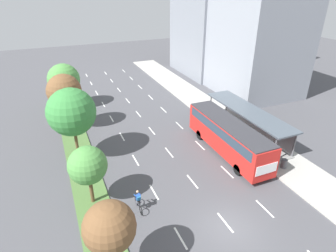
{
  "coord_description": "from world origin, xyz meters",
  "views": [
    {
      "loc": [
        -9.51,
        -11.44,
        15.18
      ],
      "look_at": [
        1.26,
        13.81,
        1.2
      ],
      "focal_mm": 30.25,
      "sensor_mm": 36.0,
      "label": 1
    }
  ],
  "objects_px": {
    "median_tree_fifth": "(64,80)",
    "trash_bin": "(284,164)",
    "bus": "(228,134)",
    "median_tree_third": "(71,112)",
    "bus_shelter": "(249,119)",
    "median_tree_nearest": "(109,227)",
    "median_tree_fourth": "(64,91)",
    "cyclist": "(138,201)",
    "median_tree_second": "(88,165)"
  },
  "relations": [
    {
      "from": "cyclist",
      "to": "median_tree_fourth",
      "type": "bearing_deg",
      "value": 101.86
    },
    {
      "from": "median_tree_third",
      "to": "trash_bin",
      "type": "distance_m",
      "value": 19.62
    },
    {
      "from": "cyclist",
      "to": "median_tree_second",
      "type": "height_order",
      "value": "median_tree_second"
    },
    {
      "from": "median_tree_third",
      "to": "median_tree_fifth",
      "type": "height_order",
      "value": "median_tree_third"
    },
    {
      "from": "median_tree_nearest",
      "to": "median_tree_fourth",
      "type": "relative_size",
      "value": 0.81
    },
    {
      "from": "median_tree_fourth",
      "to": "median_tree_third",
      "type": "bearing_deg",
      "value": -89.37
    },
    {
      "from": "median_tree_nearest",
      "to": "trash_bin",
      "type": "height_order",
      "value": "median_tree_nearest"
    },
    {
      "from": "bus_shelter",
      "to": "median_tree_second",
      "type": "bearing_deg",
      "value": -166.27
    },
    {
      "from": "cyclist",
      "to": "median_tree_third",
      "type": "xyz_separation_m",
      "value": [
        -3.19,
        8.82,
        4.12
      ]
    },
    {
      "from": "bus_shelter",
      "to": "median_tree_fifth",
      "type": "height_order",
      "value": "median_tree_fifth"
    },
    {
      "from": "median_tree_fifth",
      "to": "bus_shelter",
      "type": "bearing_deg",
      "value": -41.89
    },
    {
      "from": "median_tree_fifth",
      "to": "bus",
      "type": "bearing_deg",
      "value": -53.55
    },
    {
      "from": "median_tree_third",
      "to": "bus",
      "type": "bearing_deg",
      "value": -18.65
    },
    {
      "from": "bus",
      "to": "trash_bin",
      "type": "distance_m",
      "value": 5.67
    },
    {
      "from": "bus",
      "to": "median_tree_fourth",
      "type": "relative_size",
      "value": 1.76
    },
    {
      "from": "median_tree_second",
      "to": "median_tree_third",
      "type": "height_order",
      "value": "median_tree_third"
    },
    {
      "from": "bus_shelter",
      "to": "cyclist",
      "type": "height_order",
      "value": "bus_shelter"
    },
    {
      "from": "median_tree_fifth",
      "to": "trash_bin",
      "type": "relative_size",
      "value": 6.9
    },
    {
      "from": "bus_shelter",
      "to": "median_tree_second",
      "type": "height_order",
      "value": "median_tree_second"
    },
    {
      "from": "bus_shelter",
      "to": "median_tree_nearest",
      "type": "relative_size",
      "value": 2.37
    },
    {
      "from": "bus_shelter",
      "to": "bus",
      "type": "height_order",
      "value": "bus"
    },
    {
      "from": "trash_bin",
      "to": "median_tree_fifth",
      "type": "bearing_deg",
      "value": 126.32
    },
    {
      "from": "bus",
      "to": "median_tree_third",
      "type": "bearing_deg",
      "value": 161.35
    },
    {
      "from": "bus",
      "to": "trash_bin",
      "type": "relative_size",
      "value": 13.28
    },
    {
      "from": "median_tree_second",
      "to": "median_tree_fourth",
      "type": "xyz_separation_m",
      "value": [
        -0.25,
        13.41,
        1.21
      ]
    },
    {
      "from": "median_tree_third",
      "to": "trash_bin",
      "type": "bearing_deg",
      "value": -28.22
    },
    {
      "from": "median_tree_fifth",
      "to": "trash_bin",
      "type": "distance_m",
      "value": 28.08
    },
    {
      "from": "bus",
      "to": "median_tree_third",
      "type": "height_order",
      "value": "median_tree_third"
    },
    {
      "from": "bus",
      "to": "cyclist",
      "type": "bearing_deg",
      "value": -158.1
    },
    {
      "from": "median_tree_second",
      "to": "trash_bin",
      "type": "distance_m",
      "value": 17.09
    },
    {
      "from": "cyclist",
      "to": "median_tree_nearest",
      "type": "xyz_separation_m",
      "value": [
        -2.89,
        -4.59,
        3.05
      ]
    },
    {
      "from": "median_tree_fifth",
      "to": "median_tree_fourth",
      "type": "bearing_deg",
      "value": -93.63
    },
    {
      "from": "median_tree_nearest",
      "to": "median_tree_third",
      "type": "bearing_deg",
      "value": 91.27
    },
    {
      "from": "median_tree_second",
      "to": "median_tree_fourth",
      "type": "distance_m",
      "value": 13.47
    },
    {
      "from": "bus_shelter",
      "to": "median_tree_fifth",
      "type": "bearing_deg",
      "value": 138.11
    },
    {
      "from": "cyclist",
      "to": "median_tree_third",
      "type": "relative_size",
      "value": 0.26
    },
    {
      "from": "median_tree_nearest",
      "to": "median_tree_fourth",
      "type": "bearing_deg",
      "value": 91.06
    },
    {
      "from": "bus_shelter",
      "to": "median_tree_fourth",
      "type": "bearing_deg",
      "value": 153.27
    },
    {
      "from": "bus_shelter",
      "to": "cyclist",
      "type": "relative_size",
      "value": 6.72
    },
    {
      "from": "bus_shelter",
      "to": "cyclist",
      "type": "distance_m",
      "value": 16.14
    },
    {
      "from": "cyclist",
      "to": "trash_bin",
      "type": "bearing_deg",
      "value": -0.94
    },
    {
      "from": "bus_shelter",
      "to": "bus",
      "type": "distance_m",
      "value": 4.84
    },
    {
      "from": "median_tree_second",
      "to": "median_tree_fourth",
      "type": "bearing_deg",
      "value": 91.08
    },
    {
      "from": "bus_shelter",
      "to": "median_tree_fifth",
      "type": "distance_m",
      "value": 23.72
    },
    {
      "from": "median_tree_nearest",
      "to": "median_tree_second",
      "type": "xyz_separation_m",
      "value": [
        -0.12,
        6.71,
        -0.4
      ]
    },
    {
      "from": "median_tree_second",
      "to": "median_tree_third",
      "type": "xyz_separation_m",
      "value": [
        -0.18,
        6.71,
        1.47
      ]
    },
    {
      "from": "bus",
      "to": "median_tree_fifth",
      "type": "xyz_separation_m",
      "value": [
        -13.31,
        18.03,
        1.86
      ]
    },
    {
      "from": "median_tree_fifth",
      "to": "median_tree_third",
      "type": "bearing_deg",
      "value": -91.5
    },
    {
      "from": "median_tree_fourth",
      "to": "median_tree_fifth",
      "type": "height_order",
      "value": "median_tree_fourth"
    },
    {
      "from": "bus",
      "to": "median_tree_fourth",
      "type": "bearing_deg",
      "value": 140.51
    }
  ]
}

